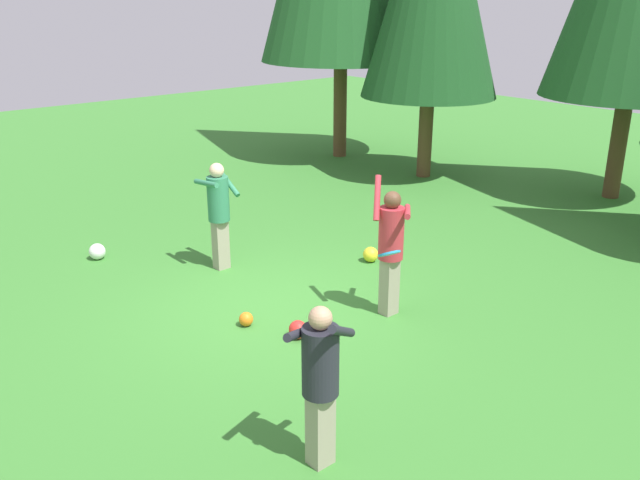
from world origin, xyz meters
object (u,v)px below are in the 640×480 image
(ball_yellow, at_px, (371,254))
(ball_red, at_px, (298,330))
(ball_orange, at_px, (246,319))
(person_thrower, at_px, (391,242))
(ball_white, at_px, (97,251))
(person_bystander, at_px, (219,207))
(person_catcher, at_px, (320,374))
(frisbee, at_px, (389,254))

(ball_yellow, height_order, ball_red, ball_yellow)
(ball_orange, bearing_deg, ball_yellow, 100.67)
(person_thrower, bearing_deg, ball_orange, -71.84)
(ball_white, relative_size, ball_orange, 1.41)
(ball_red, bearing_deg, person_bystander, 168.28)
(person_thrower, bearing_deg, person_catcher, -9.51)
(ball_yellow, bearing_deg, frisbee, -41.17)
(person_thrower, xyz_separation_m, ball_yellow, (-1.51, 1.15, -0.93))
(frisbee, height_order, ball_white, frisbee)
(ball_red, bearing_deg, person_thrower, 79.67)
(person_bystander, height_order, ball_red, person_bystander)
(frisbee, bearing_deg, ball_red, -150.63)
(person_thrower, relative_size, ball_yellow, 7.62)
(ball_red, bearing_deg, frisbee, 29.37)
(frisbee, bearing_deg, person_bystander, -179.66)
(person_catcher, height_order, frisbee, person_catcher)
(frisbee, distance_m, ball_red, 1.67)
(person_catcher, height_order, ball_yellow, person_catcher)
(ball_orange, bearing_deg, person_bystander, 155.95)
(ball_white, xyz_separation_m, ball_orange, (3.59, 0.51, -0.04))
(person_thrower, height_order, person_bystander, person_thrower)
(person_thrower, height_order, person_catcher, person_thrower)
(person_bystander, bearing_deg, ball_red, -12.06)
(frisbee, relative_size, ball_yellow, 1.27)
(ball_white, bearing_deg, person_thrower, 25.94)
(person_thrower, relative_size, frisbee, 5.99)
(person_catcher, bearing_deg, frisbee, -0.00)
(person_catcher, xyz_separation_m, ball_yellow, (-3.30, 3.93, -0.84))
(person_bystander, height_order, ball_yellow, person_bystander)
(ball_yellow, bearing_deg, person_bystander, -124.59)
(person_thrower, xyz_separation_m, person_bystander, (-2.90, -0.86, -0.02))
(person_bystander, bearing_deg, ball_yellow, 55.07)
(person_thrower, distance_m, ball_white, 5.16)
(person_catcher, height_order, ball_orange, person_catcher)
(frisbee, distance_m, ball_white, 5.63)
(frisbee, xyz_separation_m, ball_orange, (-1.73, -0.88, -1.23))
(person_thrower, bearing_deg, person_bystander, -115.78)
(ball_orange, bearing_deg, ball_red, 23.36)
(ball_white, bearing_deg, person_bystander, 39.32)
(ball_yellow, bearing_deg, person_catcher, -50.00)
(ball_yellow, relative_size, ball_orange, 1.33)
(ball_orange, bearing_deg, ball_white, -171.96)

